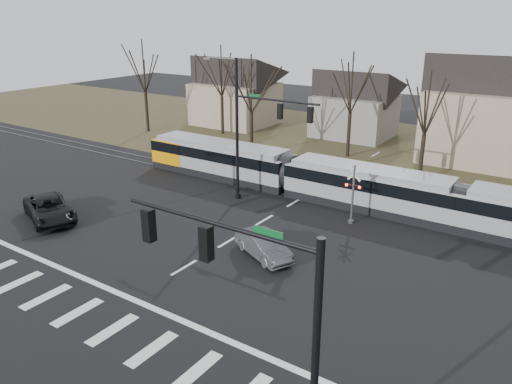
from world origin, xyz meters
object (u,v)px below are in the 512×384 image
Objects in this scene: sedan at (263,245)px; rail_crossing_signal at (353,196)px; tram at (367,186)px; suv at (50,209)px.

rail_crossing_signal reaches higher than sedan.
tram reaches higher than suv.
tram is 3.23m from rail_crossing_signal.
sedan is at bearing -100.02° from tram.
tram is 10.66m from sedan.
suv is (-16.65, -13.91, -0.85)m from tram.
rail_crossing_signal is (2.17, 7.25, 1.19)m from sedan.
suv is at bearing -140.13° from tram.
rail_crossing_signal is (16.97, 10.70, 1.12)m from suv.
sedan is 15.20m from suv.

